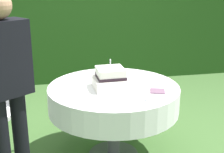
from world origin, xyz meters
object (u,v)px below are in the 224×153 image
object	(u,v)px
napkin_stack	(157,91)
serving_plate_near	(152,98)
serving_plate_far	(139,77)
serving_plate_left	(79,80)
garden_chair	(0,102)
standing_person	(6,85)
wedding_cake	(111,78)
serving_plate_right	(106,72)
cake_table	(114,98)

from	to	relation	value
napkin_stack	serving_plate_near	bearing A→B (deg)	-123.25
serving_plate_far	napkin_stack	distance (m)	0.43
serving_plate_left	napkin_stack	distance (m)	0.77
serving_plate_near	garden_chair	bearing A→B (deg)	152.77
standing_person	wedding_cake	bearing A→B (deg)	22.42
standing_person	garden_chair	bearing A→B (deg)	103.39
napkin_stack	garden_chair	xyz separation A→B (m)	(-1.40, 0.50, -0.19)
serving_plate_right	standing_person	size ratio (longest dim) A/B	0.06
serving_plate_left	standing_person	bearing A→B (deg)	-134.75
serving_plate_right	standing_person	distance (m)	1.25
serving_plate_right	standing_person	world-z (taller)	standing_person
garden_chair	standing_person	bearing A→B (deg)	-76.61
cake_table	serving_plate_right	bearing A→B (deg)	88.36
serving_plate_far	serving_plate_left	world-z (taller)	same
serving_plate_right	napkin_stack	xyz separation A→B (m)	(0.33, -0.67, -0.00)
serving_plate_far	serving_plate_right	world-z (taller)	same
cake_table	garden_chair	size ratio (longest dim) A/B	1.36
serving_plate_left	napkin_stack	size ratio (longest dim) A/B	1.16
cake_table	serving_plate_far	distance (m)	0.39
cake_table	wedding_cake	bearing A→B (deg)	-131.51
serving_plate_left	serving_plate_right	distance (m)	0.39
serving_plate_far	standing_person	distance (m)	1.35
serving_plate_left	standing_person	size ratio (longest dim) A/B	0.09
serving_plate_far	serving_plate_right	distance (m)	0.38
cake_table	serving_plate_near	bearing A→B (deg)	-58.06
serving_plate_near	cake_table	bearing A→B (deg)	121.94
wedding_cake	serving_plate_left	distance (m)	0.37
serving_plate_right	napkin_stack	distance (m)	0.74
serving_plate_left	garden_chair	xyz separation A→B (m)	(-0.75, 0.07, -0.19)
serving_plate_left	serving_plate_near	bearing A→B (deg)	-47.90
napkin_stack	wedding_cake	bearing A→B (deg)	154.56
serving_plate_near	wedding_cake	bearing A→B (deg)	128.52
wedding_cake	serving_plate_right	size ratio (longest dim) A/B	3.13
serving_plate_far	standing_person	world-z (taller)	standing_person
napkin_stack	serving_plate_left	bearing A→B (deg)	146.26
serving_plate_right	napkin_stack	world-z (taller)	serving_plate_right
serving_plate_near	serving_plate_right	size ratio (longest dim) A/B	1.36
serving_plate_near	garden_chair	size ratio (longest dim) A/B	0.16
wedding_cake	serving_plate_right	xyz separation A→B (m)	(0.05, 0.48, -0.08)
wedding_cake	serving_plate_left	size ratio (longest dim) A/B	2.15
cake_table	serving_plate_far	world-z (taller)	serving_plate_far
serving_plate_left	napkin_stack	world-z (taller)	serving_plate_left
serving_plate_right	wedding_cake	bearing A→B (deg)	-95.61
cake_table	serving_plate_left	distance (m)	0.38
serving_plate_near	serving_plate_left	size ratio (longest dim) A/B	0.94
serving_plate_near	standing_person	world-z (taller)	standing_person
wedding_cake	standing_person	world-z (taller)	standing_person
wedding_cake	serving_plate_near	world-z (taller)	wedding_cake
cake_table	garden_chair	xyz separation A→B (m)	(-1.05, 0.28, -0.06)
standing_person	cake_table	bearing A→B (deg)	23.78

